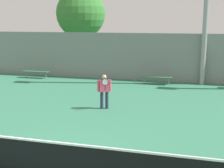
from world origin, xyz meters
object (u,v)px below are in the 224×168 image
Objects in this scene: tennis_player at (104,89)px; bench_courtside_far at (36,72)px; bench_by_gate at (156,77)px; tree_green_broad at (81,14)px; tennis_net at (36,157)px.

bench_courtside_far is at bearing 113.76° from tennis_player.
bench_courtside_far and bench_by_gate have the same top height.
bench_courtside_far is 0.99× the size of bench_by_gate.
bench_courtside_far is 8.24m from bench_by_gate.
tennis_player is 14.12m from tree_green_broad.
bench_courtside_far is (-6.74, 12.38, -0.07)m from tennis_net.
bench_by_gate is at bearing 51.23° from tennis_player.
tennis_player is at bearing 90.58° from tennis_net.
tennis_net is 6.36× the size of bench_by_gate.
bench_by_gate is at bearing 0.00° from bench_courtside_far.
tennis_player is 0.80× the size of bench_by_gate.
tennis_net is at bearing -113.58° from tennis_player.
tennis_net is 12.48m from bench_by_gate.
tennis_net is at bearing -72.92° from tree_green_broad.
tree_green_broad is at bearing 81.42° from bench_courtside_far.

